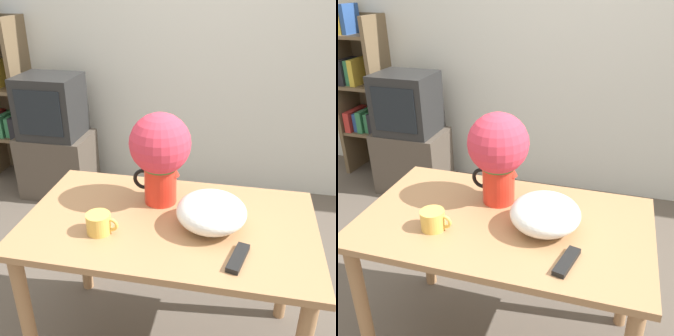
# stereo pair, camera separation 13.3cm
# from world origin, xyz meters

# --- Properties ---
(ground_plane) EXTENTS (12.00, 12.00, 0.00)m
(ground_plane) POSITION_xyz_m (0.00, 0.00, 0.00)
(ground_plane) COLOR brown
(wall_back) EXTENTS (8.00, 0.05, 2.60)m
(wall_back) POSITION_xyz_m (0.00, 1.73, 1.30)
(wall_back) COLOR silver
(wall_back) RESTS_ON ground_plane
(table) EXTENTS (1.22, 0.72, 0.74)m
(table) POSITION_xyz_m (0.06, -0.03, 0.62)
(table) COLOR #A3754C
(table) RESTS_ON ground_plane
(flower_vase) EXTENTS (0.27, 0.27, 0.42)m
(flower_vase) POSITION_xyz_m (-0.01, 0.12, 0.99)
(flower_vase) COLOR red
(flower_vase) RESTS_ON table
(coffee_mug) EXTENTS (0.13, 0.10, 0.08)m
(coffee_mug) POSITION_xyz_m (-0.19, -0.17, 0.78)
(coffee_mug) COLOR gold
(coffee_mug) RESTS_ON table
(white_bowl) EXTENTS (0.28, 0.28, 0.14)m
(white_bowl) POSITION_xyz_m (0.24, -0.04, 0.81)
(white_bowl) COLOR white
(white_bowl) RESTS_ON table
(remote_control) EXTENTS (0.08, 0.17, 0.02)m
(remote_control) POSITION_xyz_m (0.36, -0.23, 0.75)
(remote_control) COLOR black
(remote_control) RESTS_ON table
(tv_stand) EXTENTS (0.56, 0.40, 0.52)m
(tv_stand) POSITION_xyz_m (-1.15, 1.31, 0.26)
(tv_stand) COLOR #4C4238
(tv_stand) RESTS_ON ground_plane
(tv_set) EXTENTS (0.46, 0.39, 0.48)m
(tv_set) POSITION_xyz_m (-1.15, 1.31, 0.76)
(tv_set) COLOR black
(tv_set) RESTS_ON tv_stand
(bookshelf) EXTENTS (0.41, 0.33, 1.47)m
(bookshelf) POSITION_xyz_m (-1.72, 1.55, 0.76)
(bookshelf) COLOR brown
(bookshelf) RESTS_ON ground_plane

